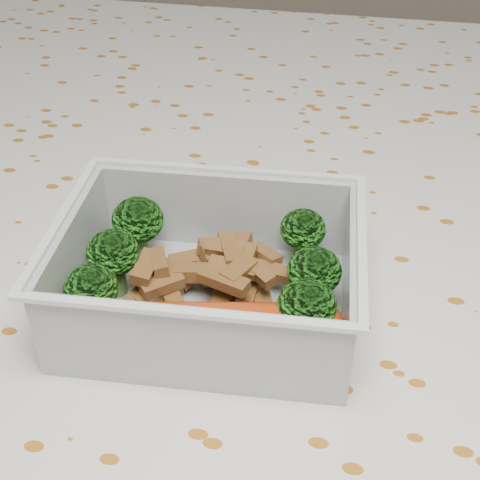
# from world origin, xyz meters

# --- Properties ---
(dining_table) EXTENTS (1.40, 0.90, 0.75)m
(dining_table) POSITION_xyz_m (0.00, 0.00, 0.67)
(dining_table) COLOR brown
(dining_table) RESTS_ON ground
(tablecloth) EXTENTS (1.46, 0.96, 0.19)m
(tablecloth) POSITION_xyz_m (0.00, 0.00, 0.72)
(tablecloth) COLOR silver
(tablecloth) RESTS_ON dining_table
(lunch_container) EXTENTS (0.17, 0.14, 0.06)m
(lunch_container) POSITION_xyz_m (-0.00, -0.04, 0.78)
(lunch_container) COLOR silver
(lunch_container) RESTS_ON tablecloth
(broccoli_florets) EXTENTS (0.14, 0.10, 0.04)m
(broccoli_florets) POSITION_xyz_m (-0.00, -0.03, 0.79)
(broccoli_florets) COLOR #608C3F
(broccoli_florets) RESTS_ON lunch_container
(meat_pile) EXTENTS (0.09, 0.07, 0.03)m
(meat_pile) POSITION_xyz_m (-0.00, -0.02, 0.77)
(meat_pile) COLOR brown
(meat_pile) RESTS_ON lunch_container
(sausage) EXTENTS (0.14, 0.05, 0.03)m
(sausage) POSITION_xyz_m (0.00, -0.07, 0.78)
(sausage) COLOR #AE3410
(sausage) RESTS_ON lunch_container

